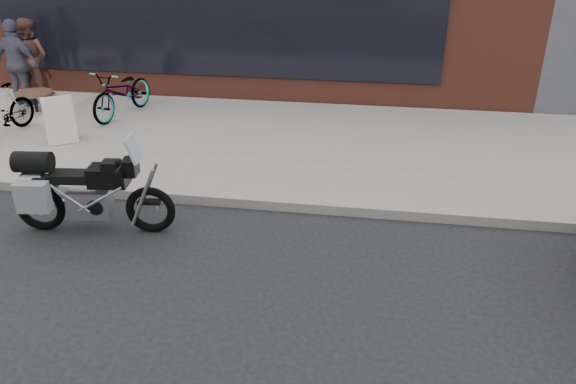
{
  "coord_description": "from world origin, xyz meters",
  "views": [
    {
      "loc": [
        1.65,
        -3.19,
        3.85
      ],
      "look_at": [
        0.67,
        2.93,
        0.85
      ],
      "focal_mm": 35.0,
      "sensor_mm": 36.0,
      "label": 1
    }
  ],
  "objects_px": {
    "cafe_table": "(34,94)",
    "sandwich_sign": "(60,119)",
    "bicycle_front": "(122,92)",
    "cafe_patron_left": "(30,57)",
    "bicycle_rear": "(1,111)",
    "motorcycle": "(81,192)",
    "cafe_patron_right": "(18,63)"
  },
  "relations": [
    {
      "from": "motorcycle",
      "to": "cafe_patron_left",
      "type": "distance_m",
      "value": 6.93
    },
    {
      "from": "motorcycle",
      "to": "cafe_patron_right",
      "type": "height_order",
      "value": "cafe_patron_right"
    },
    {
      "from": "bicycle_front",
      "to": "cafe_patron_right",
      "type": "xyz_separation_m",
      "value": [
        -2.49,
        0.35,
        0.43
      ]
    },
    {
      "from": "bicycle_front",
      "to": "sandwich_sign",
      "type": "height_order",
      "value": "bicycle_front"
    },
    {
      "from": "bicycle_rear",
      "to": "cafe_table",
      "type": "distance_m",
      "value": 1.41
    },
    {
      "from": "bicycle_rear",
      "to": "sandwich_sign",
      "type": "bearing_deg",
      "value": 6.86
    },
    {
      "from": "motorcycle",
      "to": "bicycle_rear",
      "type": "bearing_deg",
      "value": 129.75
    },
    {
      "from": "bicycle_front",
      "to": "cafe_patron_left",
      "type": "bearing_deg",
      "value": 169.46
    },
    {
      "from": "bicycle_rear",
      "to": "sandwich_sign",
      "type": "xyz_separation_m",
      "value": [
        1.28,
        -0.16,
        -0.04
      ]
    },
    {
      "from": "cafe_patron_left",
      "to": "cafe_table",
      "type": "bearing_deg",
      "value": 122.74
    },
    {
      "from": "sandwich_sign",
      "to": "cafe_table",
      "type": "height_order",
      "value": "sandwich_sign"
    },
    {
      "from": "cafe_patron_left",
      "to": "bicycle_rear",
      "type": "bearing_deg",
      "value": 111.16
    },
    {
      "from": "cafe_patron_right",
      "to": "cafe_table",
      "type": "bearing_deg",
      "value": 152.85
    },
    {
      "from": "cafe_table",
      "to": "sandwich_sign",
      "type": "bearing_deg",
      "value": -46.56
    },
    {
      "from": "motorcycle",
      "to": "bicycle_front",
      "type": "height_order",
      "value": "motorcycle"
    },
    {
      "from": "motorcycle",
      "to": "cafe_table",
      "type": "distance_m",
      "value": 5.56
    },
    {
      "from": "bicycle_rear",
      "to": "cafe_patron_right",
      "type": "relative_size",
      "value": 0.83
    },
    {
      "from": "bicycle_front",
      "to": "bicycle_rear",
      "type": "relative_size",
      "value": 1.22
    },
    {
      "from": "sandwich_sign",
      "to": "bicycle_rear",
      "type": "bearing_deg",
      "value": 140.44
    },
    {
      "from": "sandwich_sign",
      "to": "cafe_patron_right",
      "type": "xyz_separation_m",
      "value": [
        -1.98,
        1.97,
        0.51
      ]
    },
    {
      "from": "sandwich_sign",
      "to": "cafe_patron_right",
      "type": "relative_size",
      "value": 0.46
    },
    {
      "from": "motorcycle",
      "to": "cafe_table",
      "type": "bearing_deg",
      "value": 120.59
    },
    {
      "from": "cafe_patron_left",
      "to": "bicycle_front",
      "type": "bearing_deg",
      "value": 159.73
    },
    {
      "from": "sandwich_sign",
      "to": "cafe_table",
      "type": "distance_m",
      "value": 2.14
    },
    {
      "from": "bicycle_rear",
      "to": "cafe_table",
      "type": "relative_size",
      "value": 2.06
    },
    {
      "from": "motorcycle",
      "to": "cafe_patron_left",
      "type": "bearing_deg",
      "value": 119.22
    },
    {
      "from": "bicycle_front",
      "to": "cafe_table",
      "type": "xyz_separation_m",
      "value": [
        -1.98,
        -0.07,
        -0.1
      ]
    },
    {
      "from": "cafe_table",
      "to": "cafe_patron_right",
      "type": "bearing_deg",
      "value": 141.2
    },
    {
      "from": "sandwich_sign",
      "to": "cafe_patron_left",
      "type": "xyz_separation_m",
      "value": [
        -2.16,
        2.73,
        0.46
      ]
    },
    {
      "from": "bicycle_front",
      "to": "sandwich_sign",
      "type": "xyz_separation_m",
      "value": [
        -0.51,
        -1.62,
        -0.07
      ]
    },
    {
      "from": "bicycle_front",
      "to": "bicycle_rear",
      "type": "height_order",
      "value": "bicycle_front"
    },
    {
      "from": "motorcycle",
      "to": "cafe_table",
      "type": "relative_size",
      "value": 2.9
    }
  ]
}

